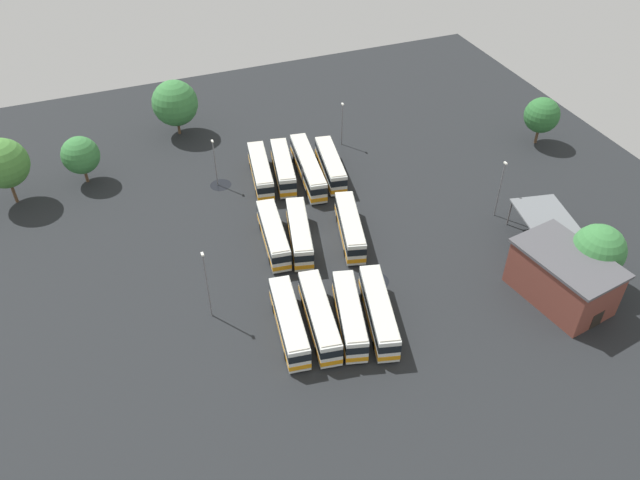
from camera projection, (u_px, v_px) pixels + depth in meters
ground_plane at (313, 242)px, 83.85m from camera, size 110.11×110.11×0.00m
bus_row0_slot0 at (379, 311)px, 71.49m from camera, size 12.51×5.46×3.55m
bus_row0_slot1 at (350, 315)px, 71.06m from camera, size 11.70×5.33×3.55m
bus_row0_slot2 at (319, 316)px, 70.87m from camera, size 12.41×4.29×3.55m
bus_row0_slot3 at (289, 322)px, 70.24m from camera, size 11.98×4.05×3.55m
bus_row1_slot0 at (350, 227)px, 83.32m from camera, size 11.99×5.37×3.55m
bus_row1_slot2 at (299, 233)px, 82.36m from camera, size 11.82×5.16×3.55m
bus_row1_slot3 at (273, 234)px, 82.09m from camera, size 11.69×3.93×3.55m
bus_row2_slot0 at (330, 165)px, 94.83m from camera, size 11.97×4.42×3.55m
bus_row2_slot1 at (308, 167)px, 94.31m from camera, size 14.86×4.45×3.55m
bus_row2_slot2 at (283, 167)px, 94.31m from camera, size 11.96×4.76×3.55m
bus_row2_slot3 at (261, 171)px, 93.56m from camera, size 12.09×4.43×3.55m
depot_building at (563, 277)px, 73.88m from camera, size 13.00×9.32×6.39m
maintenance_shelter at (549, 222)px, 80.71m from camera, size 11.77×8.24×4.17m
lamp_post_near_entrance at (215, 161)px, 91.36m from camera, size 0.56×0.28×7.57m
lamp_post_far_corner at (207, 283)px, 70.28m from camera, size 0.56×0.28×9.49m
lamp_post_mid_lot at (500, 187)px, 85.32m from camera, size 0.56×0.28×8.67m
lamp_post_by_building at (342, 122)px, 100.37m from camera, size 0.56×0.28×7.31m
tree_northwest at (175, 103)px, 102.09m from camera, size 7.38×7.38×9.27m
tree_west_edge at (80, 155)px, 91.82m from camera, size 5.50×5.50×7.35m
tree_northeast at (598, 250)px, 74.09m from camera, size 6.33×6.33×8.64m
tree_south_edge at (3, 163)px, 86.66m from camera, size 6.94×6.94×9.96m
tree_north_edge at (542, 115)px, 100.17m from camera, size 5.59×5.59×7.81m
puddle_front_lane at (221, 185)px, 94.02m from camera, size 3.15×3.15×0.01m
puddle_between_rows at (376, 281)px, 78.02m from camera, size 3.31×3.31×0.01m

